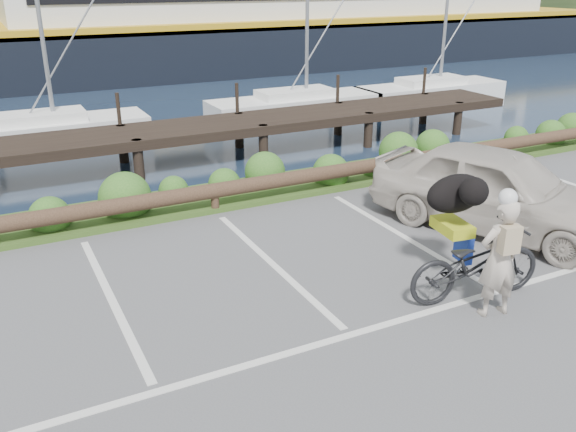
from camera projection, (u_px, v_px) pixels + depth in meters
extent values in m
plane|color=#4F5052|center=(335.00, 321.00, 8.34)|extent=(72.00, 72.00, 0.00)
plane|color=#172438|center=(23.00, 50.00, 48.53)|extent=(160.00, 160.00, 0.00)
cube|color=#3D5B21|center=(204.00, 199.00, 12.71)|extent=(34.00, 1.60, 0.10)
imported|color=black|center=(476.00, 263.00, 8.75)|extent=(2.17, 1.04, 1.10)
imported|color=#BFB2A2|center=(499.00, 258.00, 8.21)|extent=(0.68, 0.50, 1.70)
ellipsoid|color=black|center=(456.00, 193.00, 9.03)|extent=(0.64, 1.07, 0.58)
imported|color=#BEB3A6|center=(497.00, 189.00, 11.05)|extent=(3.52, 4.95, 1.57)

